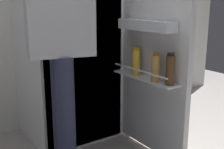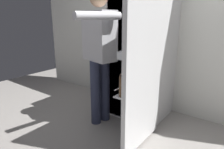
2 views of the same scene
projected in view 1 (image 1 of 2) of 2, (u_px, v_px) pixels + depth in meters
refrigerator at (72, 34)px, 2.35m from camera, size 0.74×1.30×1.72m
person at (62, 31)px, 1.79m from camera, size 0.53×0.75×1.59m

